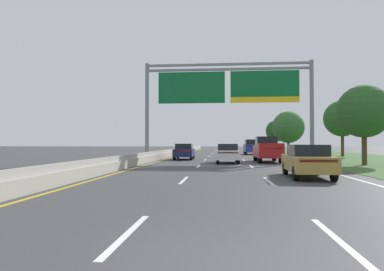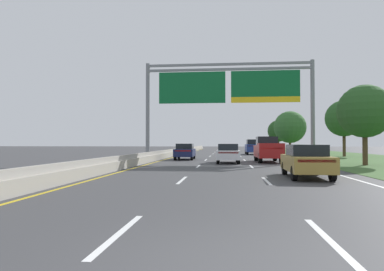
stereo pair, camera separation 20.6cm
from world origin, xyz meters
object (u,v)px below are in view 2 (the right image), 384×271
(car_navy_left_lane_sedan, at_px, (185,151))
(roadside_tree_distant, at_px, (278,131))
(car_gold_right_lane_sedan, at_px, (306,160))
(roadside_tree_near, at_px, (365,111))
(roadside_tree_mid, at_px, (344,118))
(overhead_sign_gantry, at_px, (228,91))
(car_white_centre_lane_sedan, at_px, (228,153))
(roadside_tree_far, at_px, (290,127))
(car_blue_right_lane_suv, at_px, (253,147))
(pickup_truck_red, at_px, (268,149))

(car_navy_left_lane_sedan, xyz_separation_m, roadside_tree_distant, (13.80, 31.66, 3.03))
(car_gold_right_lane_sedan, xyz_separation_m, roadside_tree_near, (6.34, 9.42, 3.14))
(roadside_tree_mid, bearing_deg, overhead_sign_gantry, -139.52)
(overhead_sign_gantry, xyz_separation_m, car_white_centre_lane_sedan, (-0.05, -2.50, -5.50))
(overhead_sign_gantry, height_order, car_white_centre_lane_sedan, overhead_sign_gantry)
(overhead_sign_gantry, height_order, roadside_tree_mid, overhead_sign_gantry)
(roadside_tree_mid, bearing_deg, car_gold_right_lane_sedan, -111.73)
(car_gold_right_lane_sedan, height_order, roadside_tree_distant, roadside_tree_distant)
(roadside_tree_far, height_order, roadside_tree_distant, roadside_tree_far)
(car_blue_right_lane_suv, height_order, roadside_tree_far, roadside_tree_far)
(car_navy_left_lane_sedan, bearing_deg, roadside_tree_distant, -24.76)
(car_white_centre_lane_sedan, bearing_deg, roadside_tree_far, -21.05)
(pickup_truck_red, xyz_separation_m, roadside_tree_distant, (6.17, 35.23, 2.77))
(overhead_sign_gantry, relative_size, car_blue_right_lane_suv, 3.20)
(car_white_centre_lane_sedan, xyz_separation_m, roadside_tree_far, (9.61, 25.49, 3.23))
(car_gold_right_lane_sedan, height_order, car_blue_right_lane_suv, car_blue_right_lane_suv)
(pickup_truck_red, relative_size, car_navy_left_lane_sedan, 1.22)
(overhead_sign_gantry, bearing_deg, car_gold_right_lane_sedan, -75.53)
(roadside_tree_near, relative_size, roadside_tree_distant, 1.01)
(car_white_centre_lane_sedan, distance_m, roadside_tree_near, 10.65)
(pickup_truck_red, distance_m, car_gold_right_lane_sedan, 13.30)
(car_blue_right_lane_suv, bearing_deg, car_gold_right_lane_sedan, 179.86)
(car_white_centre_lane_sedan, relative_size, roadside_tree_near, 0.75)
(roadside_tree_far, bearing_deg, roadside_tree_distant, 90.01)
(car_blue_right_lane_suv, distance_m, roadside_tree_far, 8.15)
(roadside_tree_near, xyz_separation_m, roadside_tree_mid, (3.92, 16.32, 0.61))
(car_gold_right_lane_sedan, relative_size, roadside_tree_distant, 0.76)
(pickup_truck_red, relative_size, roadside_tree_distant, 0.92)
(car_navy_left_lane_sedan, distance_m, roadside_tree_distant, 34.67)
(overhead_sign_gantry, relative_size, pickup_truck_red, 2.78)
(overhead_sign_gantry, distance_m, car_blue_right_lane_suv, 19.42)
(roadside_tree_mid, bearing_deg, roadside_tree_distant, 100.68)
(car_blue_right_lane_suv, relative_size, roadside_tree_far, 0.72)
(car_blue_right_lane_suv, bearing_deg, car_navy_left_lane_sedan, 152.99)
(roadside_tree_mid, bearing_deg, pickup_truck_red, -130.06)
(roadside_tree_near, bearing_deg, roadside_tree_far, 90.78)
(car_blue_right_lane_suv, height_order, car_navy_left_lane_sedan, car_blue_right_lane_suv)
(overhead_sign_gantry, xyz_separation_m, roadside_tree_far, (9.55, 22.99, -2.28))
(pickup_truck_red, xyz_separation_m, roadside_tree_mid, (10.46, 12.44, 3.49))
(car_gold_right_lane_sedan, xyz_separation_m, car_white_centre_lane_sedan, (-3.64, 11.42, 0.00))
(car_white_centre_lane_sedan, height_order, car_blue_right_lane_suv, car_blue_right_lane_suv)
(car_white_centre_lane_sedan, bearing_deg, car_blue_right_lane_suv, -10.11)
(roadside_tree_near, bearing_deg, overhead_sign_gantry, 155.62)
(car_navy_left_lane_sedan, height_order, roadside_tree_mid, roadside_tree_mid)
(car_white_centre_lane_sedan, bearing_deg, car_navy_left_lane_sedan, 37.23)
(overhead_sign_gantry, height_order, car_navy_left_lane_sedan, overhead_sign_gantry)
(roadside_tree_distant, bearing_deg, car_white_centre_lane_sedan, -104.51)
(car_gold_right_lane_sedan, height_order, car_white_centre_lane_sedan, same)
(overhead_sign_gantry, height_order, pickup_truck_red, overhead_sign_gantry)
(roadside_tree_near, bearing_deg, car_blue_right_lane_suv, 105.66)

